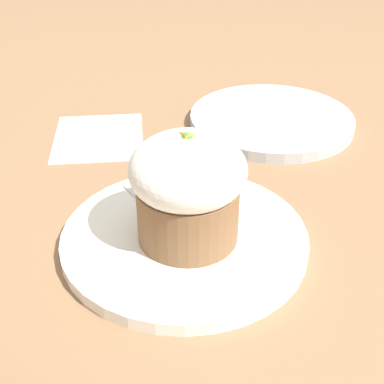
{
  "coord_description": "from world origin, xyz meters",
  "views": [
    {
      "loc": [
        -0.36,
        0.24,
        0.34
      ],
      "look_at": [
        -0.01,
        -0.0,
        0.06
      ],
      "focal_mm": 50.0,
      "sensor_mm": 36.0,
      "label": 1
    }
  ],
  "objects": [
    {
      "name": "dessert_plate",
      "position": [
        0.0,
        0.0,
        0.01
      ],
      "size": [
        0.25,
        0.25,
        0.01
      ],
      "color": "white",
      "rests_on": "ground_plane"
    },
    {
      "name": "paper_napkin",
      "position": [
        0.27,
        -0.03,
        0.0
      ],
      "size": [
        0.18,
        0.18,
        0.0
      ],
      "color": "white",
      "rests_on": "ground_plane"
    },
    {
      "name": "carrot_cake",
      "position": [
        -0.01,
        -0.0,
        0.07
      ],
      "size": [
        0.11,
        0.11,
        0.12
      ],
      "color": "brown",
      "rests_on": "dessert_plate"
    },
    {
      "name": "spoon",
      "position": [
        0.02,
        0.01,
        0.02
      ],
      "size": [
        0.13,
        0.03,
        0.01
      ],
      "color": "silver",
      "rests_on": "dessert_plate"
    },
    {
      "name": "side_plate",
      "position": [
        0.16,
        -0.26,
        0.01
      ],
      "size": [
        0.24,
        0.24,
        0.02
      ],
      "color": "#B2B7BC",
      "rests_on": "ground_plane"
    },
    {
      "name": "ground_plane",
      "position": [
        0.0,
        0.0,
        0.0
      ],
      "size": [
        4.0,
        4.0,
        0.0
      ],
      "primitive_type": "plane",
      "color": "#846042"
    }
  ]
}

